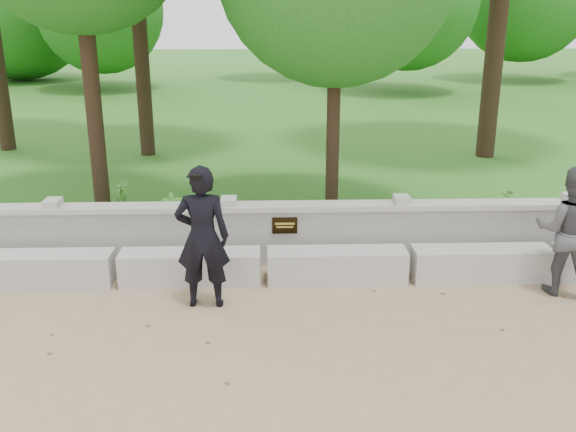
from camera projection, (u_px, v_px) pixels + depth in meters
ground at (264, 353)px, 7.02m from camera, size 80.00×80.00×0.00m
lawn at (265, 121)px, 20.27m from camera, size 40.00×22.00×0.25m
concrete_bench at (264, 266)px, 8.75m from camera, size 11.90×0.45×0.45m
parapet_wall at (264, 233)px, 9.34m from camera, size 12.50×0.35×0.90m
man_main at (202, 237)px, 7.87m from camera, size 0.66×0.59×1.82m
visitor_left at (568, 231)px, 8.25m from camera, size 1.03×0.94×1.71m
shrub_a at (173, 213)px, 9.93m from camera, size 0.39×0.34×0.62m
shrub_b at (294, 214)px, 10.01m from camera, size 0.32×0.35×0.54m
shrub_c at (517, 210)px, 10.15m from camera, size 0.65×0.63×0.55m
shrub_d at (121, 200)px, 10.53m from camera, size 0.46×0.48×0.66m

